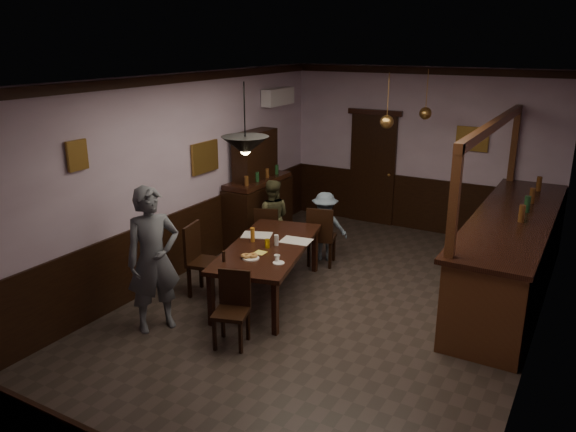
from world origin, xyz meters
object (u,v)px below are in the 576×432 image
Objects in this scene: bar_counter at (511,252)px; sideboard at (258,199)px; dining_table at (268,250)px; person_standing at (153,260)px; pendant_brass_mid at (387,122)px; chair_near at (233,305)px; chair_far_left at (267,231)px; chair_far_right at (321,234)px; pendant_brass_far at (425,113)px; pendant_iron at (245,146)px; chair_side at (200,256)px; soda_can at (267,244)px; coffee_cup at (277,258)px; person_seated_left at (272,217)px; person_seated_right at (325,226)px.

sideboard is at bearing 179.91° from bar_counter.
person_standing is (-0.73, -1.46, 0.22)m from dining_table.
dining_table is at bearing -120.41° from pendant_brass_mid.
bar_counter is (2.59, 3.07, 0.13)m from chair_near.
chair_far_right is at bearing 169.69° from chair_far_left.
pendant_brass_far is at bearing 145.23° from bar_counter.
dining_table is at bearing -112.11° from pendant_brass_far.
chair_side is at bearing 160.67° from pendant_iron.
chair_far_left is 7.47× the size of soda_can.
chair_near is 11.13× the size of coffee_cup.
chair_far_left is at bearing -2.19° from chair_far_right.
pendant_brass_mid is (1.86, 2.11, 1.74)m from chair_side.
person_standing reaches higher than coffee_cup.
pendant_iron reaches higher than coffee_cup.
pendant_brass_far is at bearing 74.81° from pendant_iron.
coffee_cup is 0.10× the size of pendant_brass_far.
coffee_cup is at bearing 83.01° from chair_far_right.
pendant_brass_mid is 1.27m from pendant_brass_far.
pendant_brass_far is (1.01, 3.73, 0.03)m from pendant_iron.
chair_near is at bearing 89.57° from chair_far_left.
person_seated_left is 10.64× the size of soda_can.
soda_can is 0.15× the size of pendant_brass_far.
chair_side is 1.22× the size of pendant_iron.
person_seated_left is 0.65× the size of sideboard.
chair_far_left is at bearing -47.70° from sideboard.
chair_far_right is 1.09× the size of chair_near.
person_seated_right is 1.42m from sideboard.
coffee_cup is (0.32, -2.05, 0.23)m from person_seated_right.
pendant_brass_mid is (-1.89, -0.07, 1.68)m from bar_counter.
pendant_brass_mid is at bearing 71.86° from pendant_iron.
person_seated_right is at bearing -172.76° from chair_far_left.
chair_near is (0.16, -2.63, -0.04)m from chair_far_right.
chair_far_left is 1.96m from coffee_cup.
chair_near is at bearing -130.13° from bar_counter.
person_seated_right is at bearing -91.23° from chair_far_right.
person_seated_left is at bearing -97.20° from chair_far_left.
person_seated_left is at bearing -11.93° from person_seated_right.
chair_far_right is at bearing 151.13° from person_seated_left.
bar_counter is at bearing -34.77° from pendant_brass_far.
sideboard is 0.46× the size of bar_counter.
person_seated_right is at bearing 87.31° from dining_table.
person_standing reaches higher than person_seated_left.
chair_near is at bearing -101.91° from pendant_brass_far.
person_standing is at bearing 66.27° from person_seated_left.
pendant_iron reaches higher than soda_can.
person_seated_left is 1.58× the size of pendant_brass_far.
person_standing is 3.86m from pendant_brass_mid.
soda_can is at bearing -118.38° from pendant_brass_mid.
person_seated_right is 2.94m from pendant_iron.
person_standing is 1.53m from coffee_cup.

